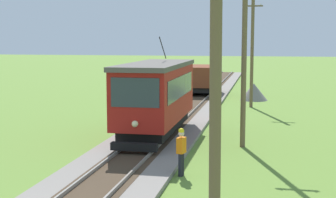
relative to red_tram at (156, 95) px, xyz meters
name	(u,v)px	position (x,y,z in m)	size (l,w,h in m)	color
red_tram	(156,95)	(0.00, 0.00, 0.00)	(2.60, 8.54, 4.79)	maroon
freight_car	(203,78)	(0.00, 18.70, -0.64)	(2.40, 5.20, 2.31)	brown
utility_pole_foreground	(216,80)	(4.36, -13.95, 2.01)	(1.40, 0.51, 8.22)	brown
utility_pole_near_tram	(244,56)	(4.36, -1.12, 2.05)	(1.40, 0.36, 8.29)	brown
utility_pole_mid	(252,49)	(4.36, 12.25, 2.07)	(1.40, 0.33, 8.33)	brown
gravel_pile	(254,92)	(4.45, 16.45, -1.50)	(2.26, 2.26, 1.38)	gray
track_worker	(181,150)	(2.38, -6.38, -1.21)	(0.33, 0.43, 1.78)	black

